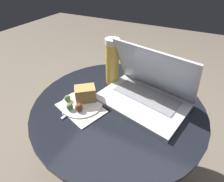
{
  "coord_description": "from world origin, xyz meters",
  "views": [
    {
      "loc": [
        0.24,
        -0.53,
        1.03
      ],
      "look_at": [
        -0.02,
        -0.01,
        0.59
      ],
      "focal_mm": 28.0,
      "sensor_mm": 36.0,
      "label": 1
    }
  ],
  "objects": [
    {
      "name": "ground_plane",
      "position": [
        0.0,
        0.0,
        0.0
      ],
      "size": [
        6.0,
        6.0,
        0.0
      ],
      "primitive_type": "plane",
      "color": "#726656"
    },
    {
      "name": "table",
      "position": [
        0.0,
        0.0,
        0.39
      ],
      "size": [
        0.74,
        0.74,
        0.52
      ],
      "color": "#515156",
      "rests_on": "ground_plane"
    },
    {
      "name": "napkin",
      "position": [
        -0.13,
        -0.1,
        0.53
      ],
      "size": [
        0.23,
        0.19,
        0.0
      ],
      "color": "silver",
      "rests_on": "table"
    },
    {
      "name": "laptop",
      "position": [
        0.1,
        0.08,
        0.57
      ],
      "size": [
        0.42,
        0.33,
        0.25
      ],
      "color": "silver",
      "rests_on": "table"
    },
    {
      "name": "beer_glass",
      "position": [
        -0.1,
        0.15,
        0.64
      ],
      "size": [
        0.07,
        0.07,
        0.23
      ],
      "color": "gold",
      "rests_on": "table"
    },
    {
      "name": "snack_plate",
      "position": [
        -0.14,
        -0.07,
        0.55
      ],
      "size": [
        0.18,
        0.18,
        0.07
      ],
      "color": "silver",
      "rests_on": "table"
    },
    {
      "name": "fork",
      "position": [
        -0.15,
        -0.09,
        0.53
      ],
      "size": [
        0.04,
        0.17,
        0.0
      ],
      "color": "#B2B2B7",
      "rests_on": "table"
    }
  ]
}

